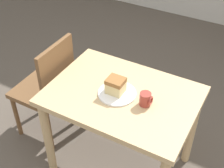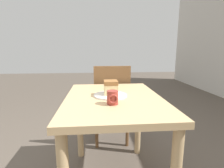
% 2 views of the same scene
% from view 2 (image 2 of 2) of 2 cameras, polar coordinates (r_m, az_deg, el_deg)
% --- Properties ---
extents(dining_table_near, '(0.96, 0.69, 0.74)m').
position_cam_2_polar(dining_table_near, '(1.32, 0.50, -9.34)').
color(dining_table_near, tan).
rests_on(dining_table_near, ground_plane).
extents(chair_near_window, '(0.40, 0.40, 0.91)m').
position_cam_2_polar(chair_near_window, '(2.00, -0.23, -5.80)').
color(chair_near_window, brown).
rests_on(chair_near_window, ground_plane).
extents(plate, '(0.25, 0.25, 0.01)m').
position_cam_2_polar(plate, '(1.30, -0.52, -3.68)').
color(plate, white).
rests_on(plate, dining_table_near).
extents(cake_slice, '(0.11, 0.10, 0.10)m').
position_cam_2_polar(cake_slice, '(1.30, -0.41, -1.09)').
color(cake_slice, '#E5CC89').
rests_on(cake_slice, plate).
extents(coffee_mug, '(0.08, 0.07, 0.09)m').
position_cam_2_polar(coffee_mug, '(1.10, 0.18, -4.47)').
color(coffee_mug, '#9E382D').
rests_on(coffee_mug, dining_table_near).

